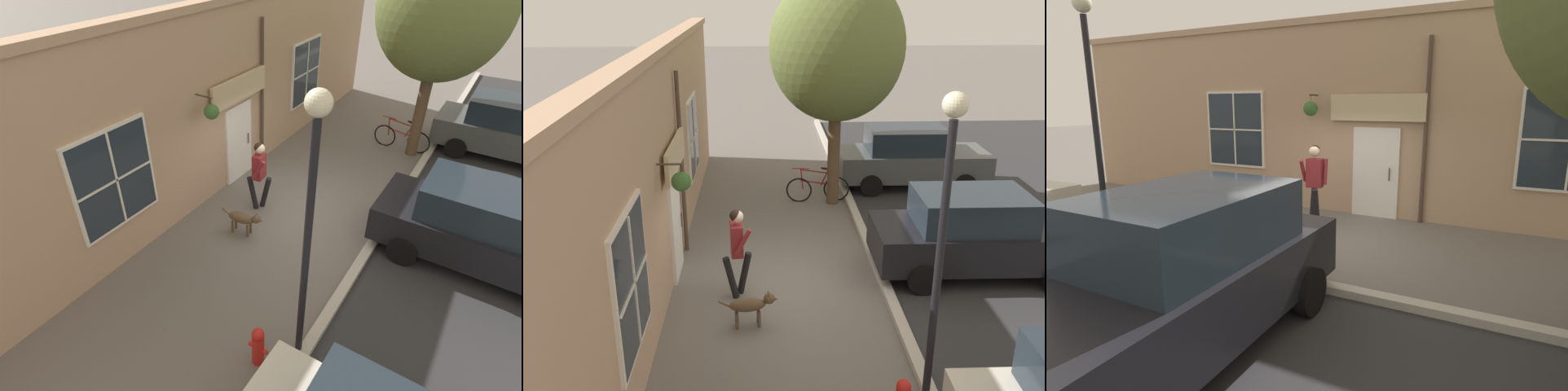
# 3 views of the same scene
# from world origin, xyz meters

# --- Properties ---
(ground_plane) EXTENTS (90.00, 90.00, 0.00)m
(ground_plane) POSITION_xyz_m (0.00, 0.00, 0.00)
(ground_plane) COLOR #66605B
(storefront_facade) EXTENTS (0.95, 18.00, 4.62)m
(storefront_facade) POSITION_xyz_m (-2.34, 0.02, 2.31)
(storefront_facade) COLOR tan
(storefront_facade) RESTS_ON ground_plane
(pedestrian_walking) EXTENTS (0.57, 0.55, 1.78)m
(pedestrian_walking) POSITION_xyz_m (-0.89, -0.49, 1.08)
(pedestrian_walking) COLOR black
(pedestrian_walking) RESTS_ON ground_plane
(dog_on_leash) EXTENTS (1.05, 0.33, 0.64)m
(dog_on_leash) POSITION_xyz_m (-0.63, -1.56, 0.41)
(dog_on_leash) COLOR brown
(dog_on_leash) RESTS_ON ground_plane
(street_tree_by_curb) EXTENTS (3.42, 3.08, 6.05)m
(street_tree_by_curb) POSITION_xyz_m (1.53, 4.36, 4.09)
(street_tree_by_curb) COLOR brown
(street_tree_by_curb) RESTS_ON ground_plane
(leaning_bicycle) EXTENTS (1.74, 0.18, 1.00)m
(leaning_bicycle) POSITION_xyz_m (1.13, 4.56, 0.38)
(leaning_bicycle) COLOR black
(leaning_bicycle) RESTS_ON ground_plane
(parked_car_mid_block) EXTENTS (4.32, 1.97, 1.75)m
(parked_car_mid_block) POSITION_xyz_m (3.96, 0.26, 0.88)
(parked_car_mid_block) COLOR black
(parked_car_mid_block) RESTS_ON ground_plane
(parked_car_far_end) EXTENTS (4.32, 1.97, 1.75)m
(parked_car_far_end) POSITION_xyz_m (3.95, 5.73, 0.88)
(parked_car_far_end) COLOR #474C4C
(parked_car_far_end) RESTS_ON ground_plane
(street_lamp) EXTENTS (0.32, 0.32, 4.50)m
(street_lamp) POSITION_xyz_m (1.90, -3.66, 2.97)
(street_lamp) COLOR black
(street_lamp) RESTS_ON ground_plane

